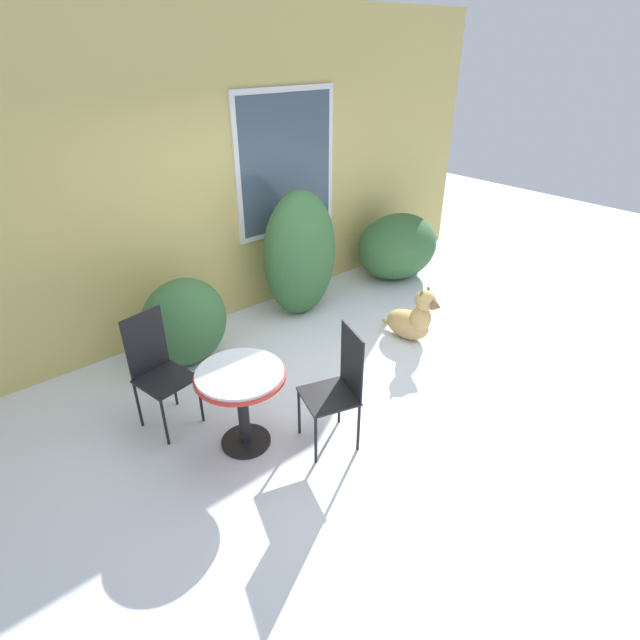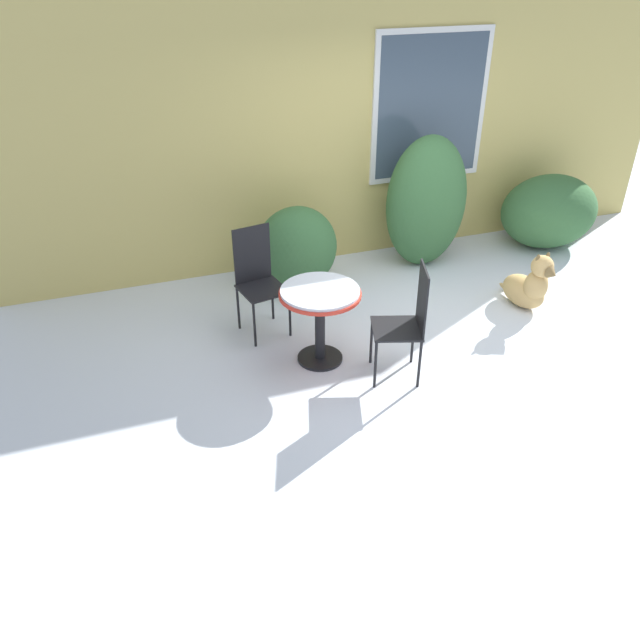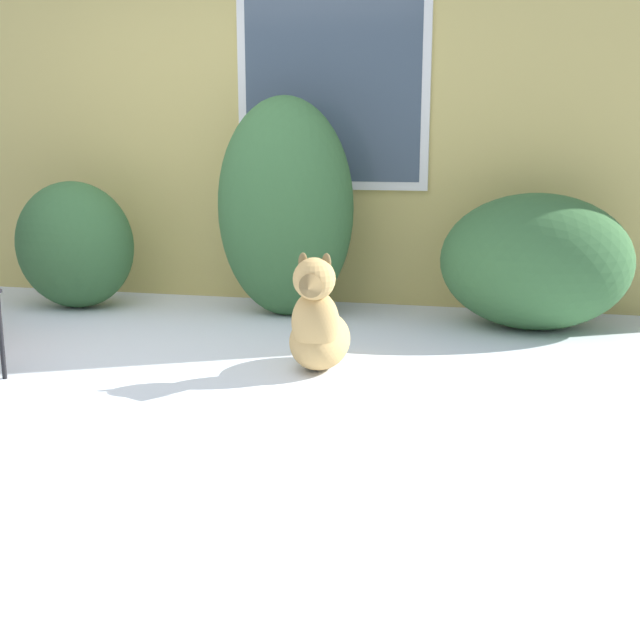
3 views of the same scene
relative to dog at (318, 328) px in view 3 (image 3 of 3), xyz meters
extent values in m
plane|color=silver|center=(-1.14, -0.37, -0.24)|extent=(16.00, 16.00, 0.00)
cube|color=tan|center=(-1.14, 1.83, 1.41)|extent=(8.00, 0.06, 3.29)
cube|color=silver|center=(-0.31, 1.79, 1.42)|extent=(1.40, 0.04, 1.63)
cube|color=#3D4C5B|center=(-0.31, 1.77, 1.42)|extent=(1.28, 0.01, 1.51)
ellipsoid|color=#386638|center=(-2.08, 1.20, 0.22)|extent=(0.88, 0.64, 0.91)
ellipsoid|color=#386638|center=(-0.53, 1.29, 0.51)|extent=(0.95, 0.61, 1.49)
ellipsoid|color=#386638|center=(1.15, 1.25, 0.20)|extent=(1.21, 0.92, 0.88)
cylinder|color=black|center=(-1.55, -0.50, -0.01)|extent=(0.02, 0.02, 0.45)
ellipsoid|color=tan|center=(0.00, 0.06, -0.08)|extent=(0.36, 0.54, 0.31)
ellipsoid|color=tan|center=(0.01, -0.09, 0.05)|extent=(0.26, 0.24, 0.34)
sphere|color=tan|center=(0.01, -0.13, 0.29)|extent=(0.22, 0.22, 0.22)
cone|color=brown|center=(0.02, -0.28, 0.27)|extent=(0.13, 0.10, 0.12)
ellipsoid|color=brown|center=(-0.05, -0.12, 0.37)|extent=(0.05, 0.03, 0.10)
ellipsoid|color=brown|center=(0.07, -0.11, 0.37)|extent=(0.05, 0.03, 0.10)
ellipsoid|color=tan|center=(-0.02, 0.30, -0.17)|extent=(0.08, 0.25, 0.06)
camera|label=1|loc=(-3.87, -2.93, 2.66)|focal=28.00mm
camera|label=2|loc=(-3.85, -4.55, 2.95)|focal=35.00mm
camera|label=3|loc=(0.92, -4.02, 1.00)|focal=45.00mm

